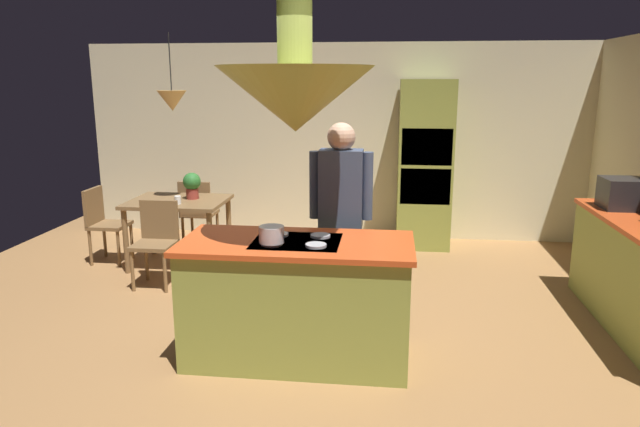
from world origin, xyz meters
name	(u,v)px	position (x,y,z in m)	size (l,w,h in m)	color
ground	(302,345)	(0.00, 0.00, 0.00)	(8.16, 8.16, 0.00)	#9E7042
wall_back	(340,142)	(0.00, 3.45, 1.27)	(6.80, 0.10, 2.55)	beige
kitchen_island	(297,300)	(0.00, -0.20, 0.47)	(1.71, 0.81, 0.95)	#939E42
oven_tower	(425,165)	(1.10, 3.04, 1.05)	(0.66, 0.62, 2.09)	#939E42
dining_table	(178,209)	(-1.70, 1.90, 0.66)	(1.07, 0.85, 0.76)	brown
person_at_island	(341,211)	(0.27, 0.47, 1.01)	(0.53, 0.23, 1.75)	tan
range_hood	(295,95)	(0.00, -0.20, 1.98)	(1.10, 1.10, 1.00)	#939E42
pendant_light_over_table	(172,101)	(-1.70, 1.90, 1.86)	(0.32, 0.32, 0.82)	#E0B266
chair_facing_island	(157,237)	(-1.70, 1.25, 0.50)	(0.40, 0.40, 0.87)	brown
chair_by_back_wall	(198,210)	(-1.70, 2.55, 0.50)	(0.40, 0.40, 0.87)	brown
chair_at_corner	(103,220)	(-2.61, 1.90, 0.50)	(0.40, 0.40, 0.87)	brown
potted_plant_on_table	(192,184)	(-1.56, 1.98, 0.93)	(0.20, 0.20, 0.30)	#99382D
cup_on_table	(178,200)	(-1.62, 1.69, 0.81)	(0.07, 0.07, 0.09)	white
microwave_on_counter	(629,194)	(2.84, 1.24, 1.07)	(0.46, 0.36, 0.28)	#232326
cooking_pot_on_cooktop	(272,234)	(-0.16, -0.33, 1.01)	(0.18, 0.18, 0.12)	#B2B2B7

